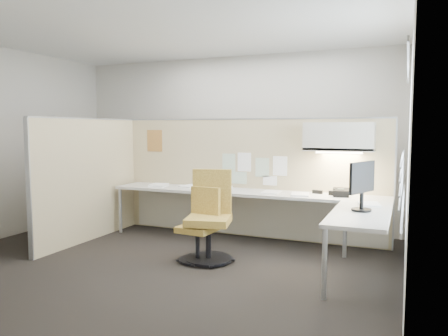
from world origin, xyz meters
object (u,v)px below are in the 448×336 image
at_px(monitor, 362,183).
at_px(phone, 341,193).
at_px(chair_right, 210,219).
at_px(chair_left, 200,227).
at_px(desk, 263,203).

distance_m(monitor, phone, 1.04).
xyz_separation_m(monitor, phone, (-0.35, 0.94, -0.26)).
relative_size(chair_right, monitor, 2.06).
distance_m(chair_left, monitor, 1.98).
relative_size(chair_left, phone, 3.77).
xyz_separation_m(chair_right, monitor, (1.78, 0.07, 0.53)).
bearing_deg(chair_right, chair_left, -158.27).
relative_size(chair_right, phone, 4.68).
bearing_deg(chair_left, phone, 40.53).
relative_size(desk, phone, 17.10).
bearing_deg(chair_left, desk, 66.61).
bearing_deg(monitor, desk, 82.03).
bearing_deg(monitor, chair_left, 116.07).
xyz_separation_m(desk, chair_right, (-0.41, -0.85, -0.09)).
bearing_deg(phone, chair_right, -153.31).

